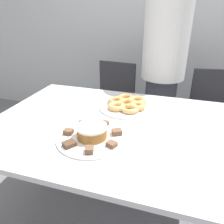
{
  "coord_description": "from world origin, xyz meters",
  "views": [
    {
      "loc": [
        0.32,
        -1.09,
        1.41
      ],
      "look_at": [
        -0.03,
        0.03,
        0.83
      ],
      "focal_mm": 35.0,
      "sensor_mm": 36.0,
      "label": 1
    }
  ],
  "objects": [
    {
      "name": "plate_cake",
      "position": [
        -0.07,
        -0.19,
        0.78
      ],
      "size": [
        0.38,
        0.38,
        0.01
      ],
      "color": "white",
      "rests_on": "table"
    },
    {
      "name": "donut_3",
      "position": [
        -0.07,
        0.27,
        0.8
      ],
      "size": [
        0.12,
        0.12,
        0.04
      ],
      "color": "#D18E4C",
      "rests_on": "plate_donuts"
    },
    {
      "name": "plate_donuts",
      "position": [
        0.01,
        0.25,
        0.78
      ],
      "size": [
        0.39,
        0.39,
        0.01
      ],
      "color": "white",
      "rests_on": "table"
    },
    {
      "name": "table",
      "position": [
        0.0,
        0.0,
        0.69
      ],
      "size": [
        1.51,
        1.07,
        0.77
      ],
      "color": "silver",
      "rests_on": "ground_plane"
    },
    {
      "name": "office_chair_left",
      "position": [
        -0.3,
        0.9,
        0.42
      ],
      "size": [
        0.49,
        0.49,
        0.89
      ],
      "rotation": [
        0.0,
        0.0,
        -0.12
      ],
      "color": "black",
      "rests_on": "ground_plane"
    },
    {
      "name": "donut_0",
      "position": [
        0.01,
        0.25,
        0.8
      ],
      "size": [
        0.13,
        0.13,
        0.04
      ],
      "color": "#D18E4C",
      "rests_on": "plate_donuts"
    },
    {
      "name": "wall_back",
      "position": [
        0.0,
        1.63,
        1.3
      ],
      "size": [
        8.0,
        0.05,
        2.6
      ],
      "color": "#B2B7BC",
      "rests_on": "ground_plane"
    },
    {
      "name": "donut_2",
      "position": [
        -0.02,
        0.35,
        0.8
      ],
      "size": [
        0.12,
        0.12,
        0.03
      ],
      "color": "#D18E4C",
      "rests_on": "plate_donuts"
    },
    {
      "name": "office_chair_right",
      "position": [
        0.68,
        0.9,
        0.42
      ],
      "size": [
        0.51,
        0.51,
        0.89
      ],
      "rotation": [
        0.0,
        0.0,
        0.17
      ],
      "color": "black",
      "rests_on": "ground_plane"
    },
    {
      "name": "donut_5",
      "position": [
        0.05,
        0.18,
        0.8
      ],
      "size": [
        0.13,
        0.13,
        0.03
      ],
      "color": "#E5AD66",
      "rests_on": "plate_donuts"
    },
    {
      "name": "donut_6",
      "position": [
        0.09,
        0.23,
        0.8
      ],
      "size": [
        0.11,
        0.11,
        0.04
      ],
      "color": "tan",
      "rests_on": "plate_donuts"
    },
    {
      "name": "lamington_3",
      "position": [
        -0.2,
        -0.2,
        0.8
      ],
      "size": [
        0.05,
        0.04,
        0.03
      ],
      "rotation": [
        0.0,
        0.0,
        3.2
      ],
      "color": "brown",
      "rests_on": "plate_cake"
    },
    {
      "name": "person_standing",
      "position": [
        0.19,
        0.85,
        0.89
      ],
      "size": [
        0.38,
        0.38,
        1.69
      ],
      "color": "#383842",
      "rests_on": "ground_plane"
    },
    {
      "name": "lamington_1",
      "position": [
        -0.05,
        -0.06,
        0.8
      ],
      "size": [
        0.05,
        0.06,
        0.03
      ],
      "rotation": [
        0.0,
        0.0,
        1.41
      ],
      "color": "brown",
      "rests_on": "plate_cake"
    },
    {
      "name": "lamington_6",
      "position": [
        0.05,
        -0.24,
        0.8
      ],
      "size": [
        0.06,
        0.05,
        0.02
      ],
      "rotation": [
        0.0,
        0.0,
        5.9
      ],
      "color": "brown",
      "rests_on": "plate_cake"
    },
    {
      "name": "lamington_4",
      "position": [
        -0.15,
        -0.3,
        0.79
      ],
      "size": [
        0.07,
        0.08,
        0.02
      ],
      "rotation": [
        0.0,
        0.0,
        4.1
      ],
      "color": "#513828",
      "rests_on": "plate_cake"
    },
    {
      "name": "lamington_2",
      "position": [
        -0.16,
        -0.09,
        0.8
      ],
      "size": [
        0.07,
        0.07,
        0.03
      ],
      "rotation": [
        0.0,
        0.0,
        2.31
      ],
      "color": "brown",
      "rests_on": "plate_cake"
    },
    {
      "name": "lamington_5",
      "position": [
        -0.03,
        -0.32,
        0.8
      ],
      "size": [
        0.05,
        0.05,
        0.03
      ],
      "rotation": [
        0.0,
        0.0,
        5.0
      ],
      "color": "brown",
      "rests_on": "plate_cake"
    },
    {
      "name": "frosted_cake",
      "position": [
        -0.07,
        -0.19,
        0.82
      ],
      "size": [
        0.16,
        0.16,
        0.07
      ],
      "color": "#9E662D",
      "rests_on": "plate_cake"
    },
    {
      "name": "donut_1",
      "position": [
        0.07,
        0.32,
        0.8
      ],
      "size": [
        0.13,
        0.13,
        0.04
      ],
      "color": "tan",
      "rests_on": "plate_donuts"
    },
    {
      "name": "lamington_0",
      "position": [
        0.05,
        -0.12,
        0.8
      ],
      "size": [
        0.07,
        0.06,
        0.03
      ],
      "rotation": [
        0.0,
        0.0,
        0.51
      ],
      "color": "brown",
      "rests_on": "plate_cake"
    },
    {
      "name": "ground_plane",
      "position": [
        0.0,
        0.0,
        0.0
      ],
      "size": [
        12.0,
        12.0,
        0.0
      ],
      "primitive_type": "plane",
      "color": "slate"
    },
    {
      "name": "donut_4",
      "position": [
        -0.04,
        0.19,
        0.8
      ],
      "size": [
        0.12,
        0.12,
        0.04
      ],
      "color": "#E5AD66",
      "rests_on": "plate_donuts"
    }
  ]
}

